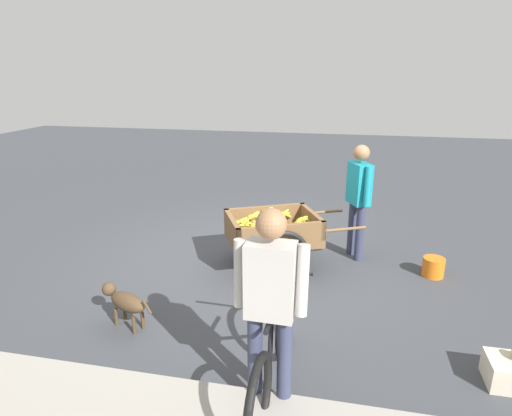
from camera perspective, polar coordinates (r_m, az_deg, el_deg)
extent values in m
plane|color=#3D3F44|center=(5.77, -1.42, -6.90)|extent=(24.00, 24.00, 0.00)
cube|color=brown|center=(5.47, 2.23, -3.81)|extent=(1.34, 1.20, 0.10)
cube|color=brown|center=(5.29, -3.17, -2.61)|extent=(0.40, 0.75, 0.24)
cube|color=brown|center=(5.57, 7.40, -1.66)|extent=(0.40, 0.75, 0.24)
cube|color=brown|center=(5.08, 3.43, -3.52)|extent=(1.01, 0.54, 0.24)
cube|color=brown|center=(5.74, 1.21, -0.90)|extent=(1.01, 0.54, 0.24)
torus|color=black|center=(5.11, 3.62, -6.41)|extent=(0.60, 0.33, 0.64)
torus|color=black|center=(5.89, 1.02, -2.99)|extent=(0.60, 0.33, 0.64)
cylinder|color=gray|center=(5.50, 2.22, -4.58)|extent=(0.42, 0.81, 0.04)
cylinder|color=brown|center=(5.40, 11.72, -2.75)|extent=(0.51, 0.27, 0.04)
cylinder|color=brown|center=(5.98, 8.93, -0.54)|extent=(0.51, 0.27, 0.04)
cylinder|color=gray|center=(5.45, -2.58, -6.45)|extent=(0.04, 0.04, 0.35)
ellipsoid|color=gold|center=(5.66, 1.83, -0.59)|extent=(0.17, 0.11, 0.15)
ellipsoid|color=gold|center=(5.65, 1.68, -0.53)|extent=(0.19, 0.07, 0.08)
ellipsoid|color=gold|center=(5.63, 1.54, -0.46)|extent=(0.17, 0.16, 0.09)
ellipsoid|color=gold|center=(5.62, 1.43, -0.39)|extent=(0.18, 0.10, 0.14)
ellipsoid|color=gold|center=(5.57, 6.51, -1.71)|extent=(0.17, 0.13, 0.15)
ellipsoid|color=gold|center=(5.55, 6.29, -1.65)|extent=(0.18, 0.06, 0.05)
ellipsoid|color=gold|center=(5.54, 6.09, -1.59)|extent=(0.17, 0.07, 0.15)
ellipsoid|color=gold|center=(5.39, -1.60, -1.92)|extent=(0.16, 0.16, 0.13)
ellipsoid|color=gold|center=(5.38, -1.72, -1.85)|extent=(0.19, 0.11, 0.08)
ellipsoid|color=gold|center=(5.36, -1.86, -1.78)|extent=(0.18, 0.13, 0.08)
ellipsoid|color=gold|center=(5.35, -1.97, -1.71)|extent=(0.18, 0.08, 0.14)
ellipsoid|color=gold|center=(5.35, -1.23, -2.26)|extent=(0.19, 0.08, 0.12)
ellipsoid|color=gold|center=(5.33, -1.40, -2.19)|extent=(0.17, 0.15, 0.05)
ellipsoid|color=gold|center=(5.32, -1.66, -2.14)|extent=(0.17, 0.07, 0.15)
ellipsoid|color=gold|center=(5.32, 0.93, -2.51)|extent=(0.17, 0.12, 0.15)
ellipsoid|color=gold|center=(5.31, 0.70, -2.45)|extent=(0.19, 0.10, 0.05)
ellipsoid|color=gold|center=(5.29, 0.47, -2.40)|extent=(0.17, 0.11, 0.15)
ellipsoid|color=gold|center=(5.25, 0.43, -2.20)|extent=(0.19, 0.07, 0.13)
ellipsoid|color=gold|center=(5.24, 0.26, -2.14)|extent=(0.18, 0.11, 0.05)
ellipsoid|color=gold|center=(5.22, 0.07, -2.07)|extent=(0.18, 0.12, 0.13)
ellipsoid|color=gold|center=(5.74, 4.05, -0.89)|extent=(0.17, 0.14, 0.13)
ellipsoid|color=gold|center=(5.72, 3.87, -0.83)|extent=(0.15, 0.16, 0.04)
ellipsoid|color=gold|center=(5.71, 3.65, -0.77)|extent=(0.17, 0.11, 0.15)
ellipsoid|color=gold|center=(5.54, 6.28, -1.87)|extent=(0.18, 0.10, 0.15)
ellipsoid|color=gold|center=(5.53, 6.19, -1.80)|extent=(0.19, 0.11, 0.11)
ellipsoid|color=gold|center=(5.52, 6.10, -1.73)|extent=(0.16, 0.17, 0.05)
ellipsoid|color=gold|center=(5.51, 5.99, -1.67)|extent=(0.19, 0.08, 0.11)
ellipsoid|color=gold|center=(5.49, 5.92, -1.60)|extent=(0.17, 0.09, 0.15)
ellipsoid|color=gold|center=(5.56, 1.97, -1.23)|extent=(0.15, 0.16, 0.12)
ellipsoid|color=gold|center=(5.54, 1.89, -1.16)|extent=(0.16, 0.17, 0.09)
ellipsoid|color=gold|center=(5.53, 1.74, -1.09)|extent=(0.19, 0.08, 0.09)
ellipsoid|color=gold|center=(5.52, 1.61, -1.03)|extent=(0.17, 0.06, 0.14)
ellipsoid|color=gold|center=(5.38, 5.85, -2.80)|extent=(0.18, 0.06, 0.14)
ellipsoid|color=gold|center=(5.37, 5.65, -2.74)|extent=(0.19, 0.10, 0.05)
ellipsoid|color=gold|center=(5.35, 5.42, -2.69)|extent=(0.17, 0.09, 0.15)
ellipsoid|color=gold|center=(5.49, 0.00, -1.27)|extent=(0.18, 0.14, 0.12)
ellipsoid|color=gold|center=(5.48, -0.07, -1.20)|extent=(0.19, 0.07, 0.09)
ellipsoid|color=gold|center=(5.47, -0.15, -1.13)|extent=(0.19, 0.08, 0.05)
ellipsoid|color=gold|center=(5.46, -0.24, -1.06)|extent=(0.17, 0.16, 0.09)
ellipsoid|color=gold|center=(5.45, -0.31, -0.99)|extent=(0.16, 0.15, 0.13)
ellipsoid|color=gold|center=(5.08, 0.13, -3.05)|extent=(0.17, 0.09, 0.15)
ellipsoid|color=gold|center=(5.07, -0.05, -2.98)|extent=(0.19, 0.08, 0.08)
ellipsoid|color=gold|center=(5.06, -0.19, -2.92)|extent=(0.19, 0.12, 0.09)
ellipsoid|color=gold|center=(5.04, -0.31, -2.84)|extent=(0.17, 0.14, 0.13)
cylinder|color=#333851|center=(5.79, 13.54, -3.28)|extent=(0.11, 0.11, 0.75)
cylinder|color=#333851|center=(5.98, 12.58, -2.54)|extent=(0.11, 0.11, 0.75)
cube|color=teal|center=(5.69, 13.50, 3.16)|extent=(0.33, 0.39, 0.53)
sphere|color=#9E704C|center=(5.61, 13.80, 7.10)|extent=(0.20, 0.20, 0.20)
cylinder|color=teal|center=(5.50, 14.56, 2.85)|extent=(0.08, 0.12, 0.48)
cylinder|color=teal|center=(5.88, 12.54, 3.95)|extent=(0.08, 0.17, 0.49)
torus|color=black|center=(3.89, 3.87, -14.64)|extent=(0.08, 0.66, 0.66)
torus|color=black|center=(3.11, 0.31, -24.35)|extent=(0.08, 0.66, 0.66)
cylinder|color=black|center=(3.27, 2.43, -13.34)|extent=(0.06, 0.60, 0.04)
cylinder|color=black|center=(3.26, 1.95, -17.03)|extent=(0.04, 0.10, 0.45)
cylinder|color=black|center=(3.53, 2.99, -14.98)|extent=(0.05, 0.53, 0.43)
ellipsoid|color=black|center=(3.10, 1.93, -13.23)|extent=(0.20, 0.08, 0.06)
cylinder|color=black|center=(3.61, 3.90, -8.35)|extent=(0.46, 0.04, 0.03)
cylinder|color=#333851|center=(3.36, -0.14, -19.41)|extent=(0.11, 0.11, 0.78)
cylinder|color=#333851|center=(3.32, 3.78, -19.92)|extent=(0.11, 0.11, 0.78)
cube|color=#B7B2AD|center=(2.98, 1.93, -9.54)|extent=(0.35, 0.21, 0.55)
sphere|color=#9E704C|center=(2.81, 2.02, -2.12)|extent=(0.21, 0.21, 0.21)
cylinder|color=#B7B2AD|center=(3.02, -2.20, -8.61)|extent=(0.08, 0.10, 0.50)
cylinder|color=#B7B2AD|center=(2.94, 6.20, -9.49)|extent=(0.08, 0.16, 0.50)
ellipsoid|color=#4C3823|center=(4.45, -16.61, -11.84)|extent=(0.48, 0.34, 0.18)
sphere|color=#4C3823|center=(4.62, -18.85, -10.10)|extent=(0.14, 0.14, 0.14)
cylinder|color=#4C3823|center=(4.24, -14.19, -12.59)|extent=(0.11, 0.06, 0.12)
cylinder|color=#4C3823|center=(4.60, -18.02, -13.50)|extent=(0.04, 0.04, 0.18)
cylinder|color=#4C3823|center=(4.66, -16.95, -13.00)|extent=(0.04, 0.04, 0.18)
cylinder|color=#4C3823|center=(4.42, -15.83, -14.69)|extent=(0.04, 0.04, 0.18)
cylinder|color=#4C3823|center=(4.48, -14.75, -14.13)|extent=(0.04, 0.04, 0.18)
cylinder|color=orange|center=(5.74, 22.39, -7.22)|extent=(0.26, 0.26, 0.23)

